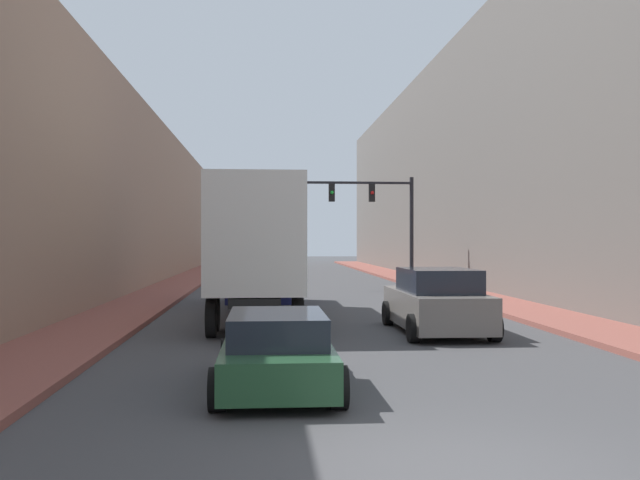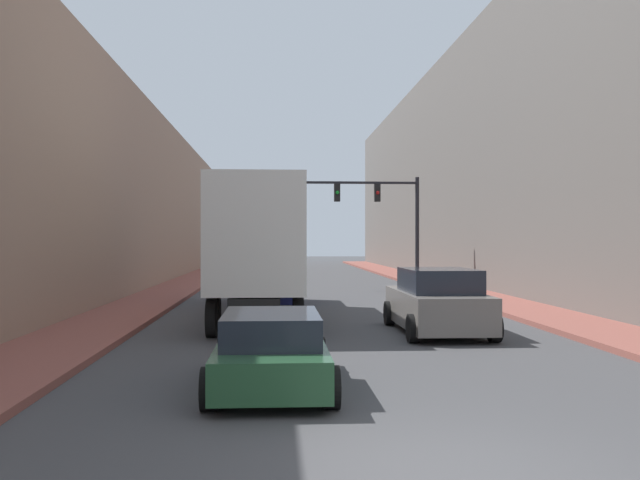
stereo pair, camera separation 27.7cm
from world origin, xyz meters
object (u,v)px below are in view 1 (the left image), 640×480
Objects in this scene: traffic_signal_gantry at (382,211)px; sedan_car at (277,351)px; suv_car at (436,302)px; semi_truck at (257,245)px.

sedan_car is at bearing -103.51° from traffic_signal_gantry.
semi_truck is at bearing 136.40° from suv_car.
suv_car is at bearing 57.25° from sedan_car.
semi_truck is at bearing 92.22° from sedan_car.
sedan_car is 8.10m from suv_car.
sedan_car is 0.70× the size of traffic_signal_gantry.
sedan_car is at bearing -122.75° from suv_car.
traffic_signal_gantry reaches higher than suv_car.
semi_truck is at bearing -116.37° from traffic_signal_gantry.
semi_truck reaches higher than suv_car.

